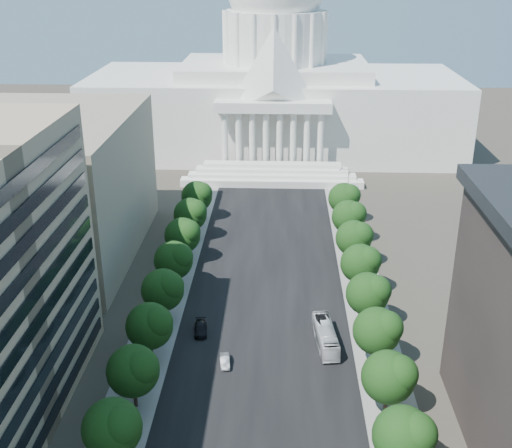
# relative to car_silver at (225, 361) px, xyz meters

# --- Properties ---
(road_asphalt) EXTENTS (30.00, 260.00, 0.01)m
(road_asphalt) POSITION_rel_car_silver_xyz_m (5.95, 31.25, -0.69)
(road_asphalt) COLOR black
(road_asphalt) RESTS_ON ground
(sidewalk_left) EXTENTS (8.00, 260.00, 0.02)m
(sidewalk_left) POSITION_rel_car_silver_xyz_m (-13.05, 31.25, -0.69)
(sidewalk_left) COLOR gray
(sidewalk_left) RESTS_ON ground
(sidewalk_right) EXTENTS (8.00, 260.00, 0.02)m
(sidewalk_right) POSITION_rel_car_silver_xyz_m (24.95, 31.25, -0.69)
(sidewalk_right) COLOR gray
(sidewalk_right) RESTS_ON ground
(capitol) EXTENTS (120.00, 56.00, 73.00)m
(capitol) POSITION_rel_car_silver_xyz_m (5.95, 126.14, 19.32)
(capitol) COLOR white
(capitol) RESTS_ON ground
(office_block_left_far) EXTENTS (38.00, 52.00, 30.00)m
(office_block_left_far) POSITION_rel_car_silver_xyz_m (-42.05, 41.25, 14.31)
(office_block_left_far) COLOR gray
(office_block_left_far) RESTS_ON ground
(tree_l_c) EXTENTS (7.79, 7.60, 9.97)m
(tree_l_c) POSITION_rel_car_silver_xyz_m (-11.71, -22.94, 5.76)
(tree_l_c) COLOR #33261C
(tree_l_c) RESTS_ON ground
(tree_l_d) EXTENTS (7.79, 7.60, 9.97)m
(tree_l_d) POSITION_rel_car_silver_xyz_m (-11.71, -10.94, 5.76)
(tree_l_d) COLOR #33261C
(tree_l_d) RESTS_ON ground
(tree_l_e) EXTENTS (7.79, 7.60, 9.97)m
(tree_l_e) POSITION_rel_car_silver_xyz_m (-11.71, 1.06, 5.76)
(tree_l_e) COLOR #33261C
(tree_l_e) RESTS_ON ground
(tree_l_f) EXTENTS (7.79, 7.60, 9.97)m
(tree_l_f) POSITION_rel_car_silver_xyz_m (-11.71, 13.06, 5.76)
(tree_l_f) COLOR #33261C
(tree_l_f) RESTS_ON ground
(tree_l_g) EXTENTS (7.79, 7.60, 9.97)m
(tree_l_g) POSITION_rel_car_silver_xyz_m (-11.71, 25.06, 5.76)
(tree_l_g) COLOR #33261C
(tree_l_g) RESTS_ON ground
(tree_l_h) EXTENTS (7.79, 7.60, 9.97)m
(tree_l_h) POSITION_rel_car_silver_xyz_m (-11.71, 37.06, 5.76)
(tree_l_h) COLOR #33261C
(tree_l_h) RESTS_ON ground
(tree_l_i) EXTENTS (7.79, 7.60, 9.97)m
(tree_l_i) POSITION_rel_car_silver_xyz_m (-11.71, 49.06, 5.76)
(tree_l_i) COLOR #33261C
(tree_l_i) RESTS_ON ground
(tree_l_j) EXTENTS (7.79, 7.60, 9.97)m
(tree_l_j) POSITION_rel_car_silver_xyz_m (-11.71, 61.06, 5.76)
(tree_l_j) COLOR #33261C
(tree_l_j) RESTS_ON ground
(tree_r_c) EXTENTS (7.79, 7.60, 9.97)m
(tree_r_c) POSITION_rel_car_silver_xyz_m (24.29, -22.94, 5.76)
(tree_r_c) COLOR #33261C
(tree_r_c) RESTS_ON ground
(tree_r_d) EXTENTS (7.79, 7.60, 9.97)m
(tree_r_d) POSITION_rel_car_silver_xyz_m (24.29, -10.94, 5.76)
(tree_r_d) COLOR #33261C
(tree_r_d) RESTS_ON ground
(tree_r_e) EXTENTS (7.79, 7.60, 9.97)m
(tree_r_e) POSITION_rel_car_silver_xyz_m (24.29, 1.06, 5.76)
(tree_r_e) COLOR #33261C
(tree_r_e) RESTS_ON ground
(tree_r_f) EXTENTS (7.79, 7.60, 9.97)m
(tree_r_f) POSITION_rel_car_silver_xyz_m (24.29, 13.06, 5.76)
(tree_r_f) COLOR #33261C
(tree_r_f) RESTS_ON ground
(tree_r_g) EXTENTS (7.79, 7.60, 9.97)m
(tree_r_g) POSITION_rel_car_silver_xyz_m (24.29, 25.06, 5.76)
(tree_r_g) COLOR #33261C
(tree_r_g) RESTS_ON ground
(tree_r_h) EXTENTS (7.79, 7.60, 9.97)m
(tree_r_h) POSITION_rel_car_silver_xyz_m (24.29, 37.06, 5.76)
(tree_r_h) COLOR #33261C
(tree_r_h) RESTS_ON ground
(tree_r_i) EXTENTS (7.79, 7.60, 9.97)m
(tree_r_i) POSITION_rel_car_silver_xyz_m (24.29, 49.06, 5.76)
(tree_r_i) COLOR #33261C
(tree_r_i) RESTS_ON ground
(tree_r_j) EXTENTS (7.79, 7.60, 9.97)m
(tree_r_j) POSITION_rel_car_silver_xyz_m (24.29, 61.06, 5.76)
(tree_r_j) COLOR #33261C
(tree_r_j) RESTS_ON ground
(streetlight_b) EXTENTS (2.61, 0.44, 9.00)m
(streetlight_b) POSITION_rel_car_silver_xyz_m (25.85, -23.75, 5.13)
(streetlight_b) COLOR gray
(streetlight_b) RESTS_ON ground
(streetlight_c) EXTENTS (2.61, 0.44, 9.00)m
(streetlight_c) POSITION_rel_car_silver_xyz_m (25.85, 1.25, 5.13)
(streetlight_c) COLOR gray
(streetlight_c) RESTS_ON ground
(streetlight_d) EXTENTS (2.61, 0.44, 9.00)m
(streetlight_d) POSITION_rel_car_silver_xyz_m (25.85, 26.25, 5.13)
(streetlight_d) COLOR gray
(streetlight_d) RESTS_ON ground
(streetlight_e) EXTENTS (2.61, 0.44, 9.00)m
(streetlight_e) POSITION_rel_car_silver_xyz_m (25.85, 51.25, 5.13)
(streetlight_e) COLOR gray
(streetlight_e) RESTS_ON ground
(streetlight_f) EXTENTS (2.61, 0.44, 9.00)m
(streetlight_f) POSITION_rel_car_silver_xyz_m (25.85, 76.25, 5.13)
(streetlight_f) COLOR gray
(streetlight_f) RESTS_ON ground
(car_silver) EXTENTS (2.03, 4.36, 1.38)m
(car_silver) POSITION_rel_car_silver_xyz_m (0.00, 0.00, 0.00)
(car_silver) COLOR #94969B
(car_silver) RESTS_ON ground
(car_dark_b) EXTENTS (2.75, 5.53, 1.54)m
(car_dark_b) POSITION_rel_car_silver_xyz_m (-5.02, 9.37, 0.08)
(car_dark_b) COLOR black
(car_dark_b) RESTS_ON ground
(city_bus) EXTENTS (4.13, 12.41, 3.39)m
(city_bus) POSITION_rel_car_silver_xyz_m (16.43, 6.51, 1.00)
(city_bus) COLOR silver
(city_bus) RESTS_ON ground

